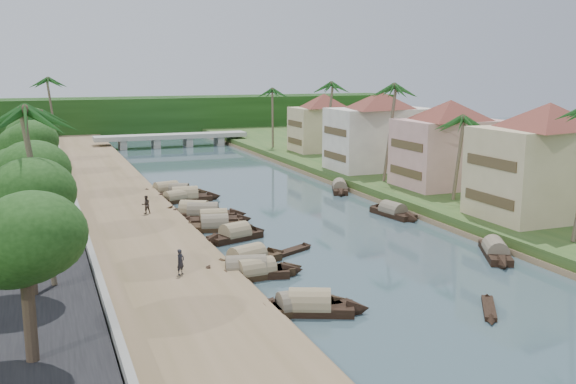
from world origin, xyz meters
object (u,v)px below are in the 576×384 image
object	(u,v)px
bridge	(172,138)
building_near	(546,159)
sampan_0	(298,306)
person_near	(181,262)
sampan_1	(310,306)

from	to	relation	value
bridge	building_near	world-z (taller)	building_near
building_near	sampan_0	world-z (taller)	building_near
person_near	sampan_1	bearing A→B (deg)	-88.98
sampan_1	bridge	bearing A→B (deg)	107.26
bridge	sampan_0	distance (m)	85.40
building_near	sampan_0	bearing A→B (deg)	-158.99
bridge	sampan_0	xyz separation A→B (m)	(-9.33, -84.88, -1.32)
building_near	sampan_0	xyz separation A→B (m)	(-28.32, -10.88, -5.98)
bridge	building_near	bearing A→B (deg)	-75.61
bridge	person_near	world-z (taller)	person_near
sampan_0	sampan_1	xyz separation A→B (m)	(0.59, -0.32, 0.01)
building_near	sampan_1	size ratio (longest dim) A/B	2.01
building_near	sampan_1	xyz separation A→B (m)	(-27.73, -11.20, -5.97)
sampan_0	person_near	distance (m)	9.22
bridge	sampan_1	distance (m)	85.65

